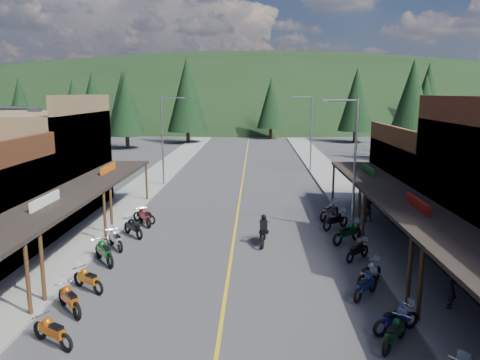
# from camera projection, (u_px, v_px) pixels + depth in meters

# --- Properties ---
(ground) EXTENTS (220.00, 220.00, 0.00)m
(ground) POSITION_uv_depth(u_px,v_px,m) (227.00, 284.00, 20.72)
(ground) COLOR #38383A
(ground) RESTS_ON ground
(centerline) EXTENTS (0.15, 90.00, 0.01)m
(centerline) POSITION_uv_depth(u_px,v_px,m) (241.00, 191.00, 40.36)
(centerline) COLOR gold
(centerline) RESTS_ON ground
(sidewalk_west) EXTENTS (3.40, 94.00, 0.15)m
(sidewalk_west) POSITION_uv_depth(u_px,v_px,m) (141.00, 189.00, 40.63)
(sidewalk_west) COLOR gray
(sidewalk_west) RESTS_ON ground
(sidewalk_east) EXTENTS (3.40, 94.00, 0.15)m
(sidewalk_east) POSITION_uv_depth(u_px,v_px,m) (342.00, 190.00, 40.07)
(sidewalk_east) COLOR gray
(sidewalk_east) RESTS_ON ground
(shop_west_3) EXTENTS (10.90, 10.20, 8.20)m
(shop_west_3) POSITION_uv_depth(u_px,v_px,m) (34.00, 165.00, 31.61)
(shop_west_3) COLOR brown
(shop_west_3) RESTS_ON ground
(shop_east_3) EXTENTS (10.90, 10.20, 6.20)m
(shop_east_3) POSITION_uv_depth(u_px,v_px,m) (445.00, 182.00, 30.91)
(shop_east_3) COLOR #4C2D16
(shop_east_3) RESTS_ON ground
(streetlight_1) EXTENTS (2.16, 0.18, 8.00)m
(streetlight_1) POSITION_uv_depth(u_px,v_px,m) (164.00, 137.00, 41.73)
(streetlight_1) COLOR gray
(streetlight_1) RESTS_ON ground
(streetlight_2) EXTENTS (2.16, 0.18, 8.00)m
(streetlight_2) POSITION_uv_depth(u_px,v_px,m) (353.00, 159.00, 27.53)
(streetlight_2) COLOR gray
(streetlight_2) RESTS_ON ground
(streetlight_3) EXTENTS (2.16, 0.18, 8.00)m
(streetlight_3) POSITION_uv_depth(u_px,v_px,m) (310.00, 130.00, 49.14)
(streetlight_3) COLOR gray
(streetlight_3) RESTS_ON ground
(ridge_hill) EXTENTS (310.00, 140.00, 60.00)m
(ridge_hill) POSITION_uv_depth(u_px,v_px,m) (252.00, 118.00, 153.33)
(ridge_hill) COLOR black
(ridge_hill) RESTS_ON ground
(pine_0) EXTENTS (5.04, 5.04, 11.00)m
(pine_0) POSITION_uv_depth(u_px,v_px,m) (20.00, 103.00, 81.71)
(pine_0) COLOR black
(pine_0) RESTS_ON ground
(pine_1) EXTENTS (5.88, 5.88, 12.50)m
(pine_1) POSITION_uv_depth(u_px,v_px,m) (123.00, 98.00, 88.92)
(pine_1) COLOR black
(pine_1) RESTS_ON ground
(pine_2) EXTENTS (6.72, 6.72, 14.00)m
(pine_2) POSITION_uv_depth(u_px,v_px,m) (187.00, 95.00, 76.54)
(pine_2) COLOR black
(pine_2) RESTS_ON ground
(pine_3) EXTENTS (5.04, 5.04, 11.00)m
(pine_3) POSITION_uv_depth(u_px,v_px,m) (271.00, 103.00, 84.23)
(pine_3) COLOR black
(pine_3) RESTS_ON ground
(pine_4) EXTENTS (5.88, 5.88, 12.50)m
(pine_4) POSITION_uv_depth(u_px,v_px,m) (356.00, 99.00, 77.74)
(pine_4) COLOR black
(pine_4) RESTS_ON ground
(pine_5) EXTENTS (6.72, 6.72, 14.00)m
(pine_5) POSITION_uv_depth(u_px,v_px,m) (428.00, 94.00, 88.88)
(pine_5) COLOR black
(pine_5) RESTS_ON ground
(pine_7) EXTENTS (5.88, 5.88, 12.50)m
(pine_7) POSITION_uv_depth(u_px,v_px,m) (92.00, 98.00, 95.07)
(pine_7) COLOR black
(pine_7) RESTS_ON ground
(pine_8) EXTENTS (4.48, 4.48, 10.00)m
(pine_8) POSITION_uv_depth(u_px,v_px,m) (74.00, 111.00, 59.62)
(pine_8) COLOR black
(pine_8) RESTS_ON ground
(pine_9) EXTENTS (4.93, 4.93, 10.80)m
(pine_9) POSITION_uv_depth(u_px,v_px,m) (424.00, 107.00, 62.97)
(pine_9) COLOR black
(pine_9) RESTS_ON ground
(pine_10) EXTENTS (5.38, 5.38, 11.60)m
(pine_10) POSITION_uv_depth(u_px,v_px,m) (126.00, 103.00, 69.16)
(pine_10) COLOR black
(pine_10) RESTS_ON ground
(pine_11) EXTENTS (5.82, 5.82, 12.40)m
(pine_11) POSITION_uv_depth(u_px,v_px,m) (412.00, 102.00, 56.08)
(pine_11) COLOR black
(pine_11) RESTS_ON ground
(bike_west_5) EXTENTS (2.05, 1.62, 1.14)m
(bike_west_5) POSITION_uv_depth(u_px,v_px,m) (52.00, 330.00, 15.55)
(bike_west_5) COLOR #C3530D
(bike_west_5) RESTS_ON ground
(bike_west_6) EXTENTS (1.94, 2.07, 1.22)m
(bike_west_6) POSITION_uv_depth(u_px,v_px,m) (69.00, 298.00, 17.90)
(bike_west_6) COLOR #B94C0D
(bike_west_6) RESTS_ON ground
(bike_west_7) EXTENTS (2.00, 1.72, 1.14)m
(bike_west_7) POSITION_uv_depth(u_px,v_px,m) (88.00, 278.00, 19.88)
(bike_west_7) COLOR #BD670D
(bike_west_7) RESTS_ON ground
(bike_west_8) EXTENTS (2.02, 2.34, 1.34)m
(bike_west_8) POSITION_uv_depth(u_px,v_px,m) (104.00, 251.00, 23.06)
(bike_west_8) COLOR #0D4317
(bike_west_8) RESTS_ON ground
(bike_west_9) EXTENTS (1.73, 2.10, 1.18)m
(bike_west_9) POSITION_uv_depth(u_px,v_px,m) (116.00, 238.00, 25.24)
(bike_west_9) COLOR #A9A8AE
(bike_west_9) RESTS_ON ground
(bike_west_10) EXTENTS (1.96, 2.11, 1.23)m
(bike_west_10) POSITION_uv_depth(u_px,v_px,m) (133.00, 226.00, 27.38)
(bike_west_10) COLOR black
(bike_west_10) RESTS_ON ground
(bike_west_11) EXTENTS (1.71, 2.21, 1.23)m
(bike_west_11) POSITION_uv_depth(u_px,v_px,m) (145.00, 216.00, 29.72)
(bike_west_11) COLOR maroon
(bike_west_11) RESTS_ON ground
(bike_west_12) EXTENTS (1.96, 1.58, 1.10)m
(bike_west_12) POSITION_uv_depth(u_px,v_px,m) (144.00, 215.00, 30.29)
(bike_west_12) COLOR black
(bike_west_12) RESTS_ON ground
(bike_east_5) EXTENTS (1.68, 1.97, 1.12)m
(bike_east_5) POSITION_uv_depth(u_px,v_px,m) (395.00, 331.00, 15.47)
(bike_east_5) COLOR #0B3B17
(bike_east_5) RESTS_ON ground
(bike_east_6) EXTENTS (2.04, 1.45, 1.12)m
(bike_east_6) POSITION_uv_depth(u_px,v_px,m) (396.00, 318.00, 16.40)
(bike_east_6) COLOR navy
(bike_east_6) RESTS_ON ground
(bike_east_7) EXTENTS (1.72, 1.93, 1.11)m
(bike_east_7) POSITION_uv_depth(u_px,v_px,m) (366.00, 285.00, 19.25)
(bike_east_7) COLOR navy
(bike_east_7) RESTS_ON ground
(bike_east_8) EXTENTS (1.79, 1.93, 1.13)m
(bike_east_8) POSITION_uv_depth(u_px,v_px,m) (369.00, 272.00, 20.57)
(bike_east_8) COLOR #9C9DA1
(bike_east_8) RESTS_ON ground
(bike_east_9) EXTENTS (1.74, 1.77, 1.07)m
(bike_east_9) POSITION_uv_depth(u_px,v_px,m) (358.00, 250.00, 23.58)
(bike_east_9) COLOR black
(bike_east_9) RESTS_ON ground
(bike_east_10) EXTENTS (2.26, 2.08, 1.32)m
(bike_east_10) POSITION_uv_depth(u_px,v_px,m) (347.00, 232.00, 26.20)
(bike_east_10) COLOR #0E4622
(bike_east_10) RESTS_ON ground
(bike_east_11) EXTENTS (2.10, 1.87, 1.21)m
(bike_east_11) POSITION_uv_depth(u_px,v_px,m) (336.00, 220.00, 28.91)
(bike_east_11) COLOR black
(bike_east_11) RESTS_ON ground
(bike_east_12) EXTENTS (1.99, 2.26, 1.30)m
(bike_east_12) POSITION_uv_depth(u_px,v_px,m) (329.00, 210.00, 31.08)
(bike_east_12) COLOR gray
(bike_east_12) RESTS_ON ground
(rider_on_bike) EXTENTS (1.02, 2.42, 1.79)m
(rider_on_bike) POSITION_uv_depth(u_px,v_px,m) (264.00, 232.00, 25.98)
(rider_on_bike) COLOR black
(rider_on_bike) RESTS_ON ground
(pedestrian_east_a) EXTENTS (0.57, 0.68, 1.60)m
(pedestrian_east_a) POSITION_uv_depth(u_px,v_px,m) (451.00, 288.00, 17.98)
(pedestrian_east_a) COLOR #251D2B
(pedestrian_east_a) RESTS_ON sidewalk_east
(pedestrian_east_b) EXTENTS (1.04, 0.82, 1.87)m
(pedestrian_east_b) POSITION_uv_depth(u_px,v_px,m) (366.00, 208.00, 29.93)
(pedestrian_east_b) COLOR brown
(pedestrian_east_b) RESTS_ON sidewalk_east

